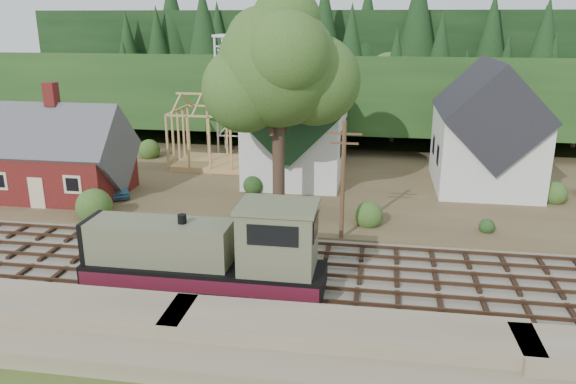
# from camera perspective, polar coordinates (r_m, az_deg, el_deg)

# --- Properties ---
(ground) EXTENTS (140.00, 140.00, 0.00)m
(ground) POSITION_cam_1_polar(r_m,az_deg,el_deg) (33.51, -7.38, -7.66)
(ground) COLOR #384C1E
(ground) RESTS_ON ground
(embankment) EXTENTS (64.00, 5.00, 1.60)m
(embankment) POSITION_cam_1_polar(r_m,az_deg,el_deg) (26.48, -12.72, -15.26)
(embankment) COLOR #7F7259
(embankment) RESTS_ON ground
(railroad_bed) EXTENTS (64.00, 11.00, 0.16)m
(railroad_bed) POSITION_cam_1_polar(r_m,az_deg,el_deg) (33.47, -7.38, -7.54)
(railroad_bed) COLOR #726B5B
(railroad_bed) RESTS_ON ground
(village_flat) EXTENTS (64.00, 26.00, 0.30)m
(village_flat) POSITION_cam_1_polar(r_m,az_deg,el_deg) (49.88, -1.58, 1.11)
(village_flat) COLOR brown
(village_flat) RESTS_ON ground
(hillside) EXTENTS (70.00, 28.96, 12.74)m
(hillside) POSITION_cam_1_polar(r_m,az_deg,el_deg) (72.98, 1.95, 6.20)
(hillside) COLOR #1E3F19
(hillside) RESTS_ON ground
(ridge) EXTENTS (80.00, 20.00, 12.00)m
(ridge) POSITION_cam_1_polar(r_m,az_deg,el_deg) (88.63, 3.29, 8.17)
(ridge) COLOR black
(ridge) RESTS_ON ground
(depot) EXTENTS (10.80, 7.41, 9.00)m
(depot) POSITION_cam_1_polar(r_m,az_deg,el_deg) (48.45, -22.22, 3.08)
(depot) COLOR #521213
(depot) RESTS_ON village_flat
(church) EXTENTS (8.40, 15.17, 13.00)m
(church) POSITION_cam_1_polar(r_m,az_deg,el_deg) (50.02, 1.00, 7.08)
(church) COLOR silver
(church) RESTS_ON village_flat
(farmhouse) EXTENTS (8.40, 10.80, 10.60)m
(farmhouse) POSITION_cam_1_polar(r_m,az_deg,el_deg) (49.72, 19.54, 5.66)
(farmhouse) COLOR silver
(farmhouse) RESTS_ON village_flat
(timber_frame) EXTENTS (8.20, 6.20, 6.99)m
(timber_frame) POSITION_cam_1_polar(r_m,az_deg,el_deg) (54.29, -7.08, 5.72)
(timber_frame) COLOR tan
(timber_frame) RESTS_ON village_flat
(lattice_tower) EXTENTS (3.20, 3.20, 12.12)m
(lattice_tower) POSITION_cam_1_polar(r_m,az_deg,el_deg) (59.12, -5.68, 13.33)
(lattice_tower) COLOR silver
(lattice_tower) RESTS_ON village_flat
(big_tree) EXTENTS (10.90, 8.40, 14.70)m
(big_tree) POSITION_cam_1_polar(r_m,az_deg,el_deg) (39.90, -0.75, 11.78)
(big_tree) COLOR #38281E
(big_tree) RESTS_ON village_flat
(telegraph_pole_near) EXTENTS (2.20, 0.28, 8.00)m
(telegraph_pole_near) POSITION_cam_1_polar(r_m,az_deg,el_deg) (35.68, 5.60, 1.25)
(telegraph_pole_near) COLOR #4C331E
(telegraph_pole_near) RESTS_ON ground
(locomotive) EXTENTS (12.60, 3.15, 5.02)m
(locomotive) POSITION_cam_1_polar(r_m,az_deg,el_deg) (29.78, -7.71, -6.33)
(locomotive) COLOR black
(locomotive) RESTS_ON railroad_bed
(car_blue) EXTENTS (3.23, 3.98, 1.28)m
(car_blue) POSITION_cam_1_polar(r_m,az_deg,el_deg) (47.21, -16.89, 0.41)
(car_blue) COLOR #5490B4
(car_blue) RESTS_ON village_flat
(patio_set) EXTENTS (2.21, 2.21, 2.46)m
(patio_set) POSITION_cam_1_polar(r_m,az_deg,el_deg) (48.55, -26.90, 1.49)
(patio_set) COLOR silver
(patio_set) RESTS_ON village_flat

